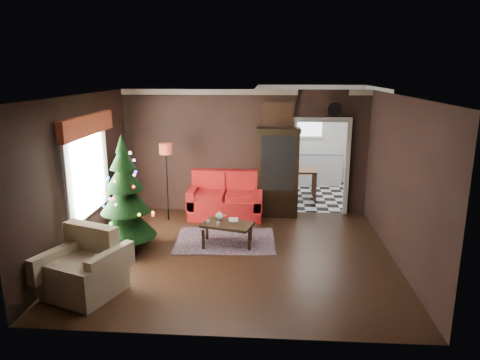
# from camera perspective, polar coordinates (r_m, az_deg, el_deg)

# --- Properties ---
(floor) EXTENTS (5.50, 5.50, 0.00)m
(floor) POSITION_cam_1_polar(r_m,az_deg,el_deg) (7.97, -0.45, -9.64)
(floor) COLOR black
(floor) RESTS_ON ground
(ceiling) EXTENTS (5.50, 5.50, 0.00)m
(ceiling) POSITION_cam_1_polar(r_m,az_deg,el_deg) (7.30, -0.50, 10.90)
(ceiling) COLOR white
(ceiling) RESTS_ON ground
(wall_back) EXTENTS (5.50, 0.00, 5.50)m
(wall_back) POSITION_cam_1_polar(r_m,az_deg,el_deg) (9.95, 0.64, 3.64)
(wall_back) COLOR black
(wall_back) RESTS_ON ground
(wall_front) EXTENTS (5.50, 0.00, 5.50)m
(wall_front) POSITION_cam_1_polar(r_m,az_deg,el_deg) (5.13, -2.64, -6.55)
(wall_front) COLOR black
(wall_front) RESTS_ON ground
(wall_left) EXTENTS (0.00, 5.50, 5.50)m
(wall_left) POSITION_cam_1_polar(r_m,az_deg,el_deg) (8.19, -20.03, 0.49)
(wall_left) COLOR black
(wall_left) RESTS_ON ground
(wall_right) EXTENTS (0.00, 5.50, 5.50)m
(wall_right) POSITION_cam_1_polar(r_m,az_deg,el_deg) (7.80, 20.10, -0.17)
(wall_right) COLOR black
(wall_right) RESTS_ON ground
(doorway) EXTENTS (1.10, 0.10, 2.10)m
(doorway) POSITION_cam_1_polar(r_m,az_deg,el_deg) (10.07, 10.34, 1.50)
(doorway) COLOR silver
(doorway) RESTS_ON ground
(left_window) EXTENTS (0.05, 1.60, 1.40)m
(left_window) POSITION_cam_1_polar(r_m,az_deg,el_deg) (8.34, -19.26, 1.14)
(left_window) COLOR white
(left_window) RESTS_ON wall_left
(valance) EXTENTS (0.12, 2.10, 0.35)m
(valance) POSITION_cam_1_polar(r_m,az_deg,el_deg) (8.18, -19.21, 6.74)
(valance) COLOR maroon
(valance) RESTS_ON wall_left
(kitchen_floor) EXTENTS (3.00, 3.00, 0.00)m
(kitchen_floor) POSITION_cam_1_polar(r_m,az_deg,el_deg) (11.77, 9.34, -1.89)
(kitchen_floor) COLOR silver
(kitchen_floor) RESTS_ON ground
(kitchen_window) EXTENTS (0.70, 0.06, 0.70)m
(kitchen_window) POSITION_cam_1_polar(r_m,az_deg,el_deg) (12.86, 9.06, 7.20)
(kitchen_window) COLOR white
(kitchen_window) RESTS_ON ground
(rug) EXTENTS (1.96, 1.47, 0.01)m
(rug) POSITION_cam_1_polar(r_m,az_deg,el_deg) (8.56, -1.94, -7.87)
(rug) COLOR #614E5C
(rug) RESTS_ON ground
(loveseat) EXTENTS (1.70, 0.90, 1.00)m
(loveseat) POSITION_cam_1_polar(r_m,az_deg,el_deg) (9.75, -1.88, -2.02)
(loveseat) COLOR maroon
(loveseat) RESTS_ON ground
(curio_cabinet) EXTENTS (0.90, 0.45, 1.90)m
(curio_cabinet) POSITION_cam_1_polar(r_m,az_deg,el_deg) (9.81, 4.93, 0.74)
(curio_cabinet) COLOR black
(curio_cabinet) RESTS_ON ground
(floor_lamp) EXTENTS (0.37, 0.37, 1.75)m
(floor_lamp) POSITION_cam_1_polar(r_m,az_deg,el_deg) (9.58, -9.45, -0.46)
(floor_lamp) COLOR black
(floor_lamp) RESTS_ON ground
(christmas_tree) EXTENTS (1.26, 1.26, 2.03)m
(christmas_tree) POSITION_cam_1_polar(r_m,az_deg,el_deg) (8.14, -14.74, -1.75)
(christmas_tree) COLOR black
(christmas_tree) RESTS_ON ground
(armchair) EXTENTS (1.24, 1.24, 0.98)m
(armchair) POSITION_cam_1_polar(r_m,az_deg,el_deg) (6.87, -19.66, -10.34)
(armchair) COLOR tan
(armchair) RESTS_ON ground
(coffee_table) EXTENTS (1.04, 0.78, 0.41)m
(coffee_table) POSITION_cam_1_polar(r_m,az_deg,el_deg) (8.30, -1.62, -7.01)
(coffee_table) COLOR black
(coffee_table) RESTS_ON rug
(teapot) EXTENTS (0.20, 0.20, 0.16)m
(teapot) POSITION_cam_1_polar(r_m,az_deg,el_deg) (8.38, -2.71, -4.71)
(teapot) COLOR white
(teapot) RESTS_ON coffee_table
(cup_a) EXTENTS (0.06, 0.06, 0.05)m
(cup_a) POSITION_cam_1_polar(r_m,az_deg,el_deg) (8.28, -4.17, -5.38)
(cup_a) COLOR beige
(cup_a) RESTS_ON coffee_table
(cup_b) EXTENTS (0.08, 0.08, 0.06)m
(cup_b) POSITION_cam_1_polar(r_m,az_deg,el_deg) (8.15, -2.89, -5.66)
(cup_b) COLOR white
(cup_b) RESTS_ON coffee_table
(book) EXTENTS (0.18, 0.04, 0.24)m
(book) POSITION_cam_1_polar(r_m,az_deg,el_deg) (8.35, -1.45, -4.49)
(book) COLOR #947B55
(book) RESTS_ON coffee_table
(wall_clock) EXTENTS (0.32, 0.32, 0.06)m
(wall_clock) POSITION_cam_1_polar(r_m,az_deg,el_deg) (9.85, 12.17, 8.98)
(wall_clock) COLOR white
(wall_clock) RESTS_ON wall_back
(painting) EXTENTS (0.62, 0.05, 0.52)m
(painting) POSITION_cam_1_polar(r_m,az_deg,el_deg) (9.77, 5.08, 8.43)
(painting) COLOR tan
(painting) RESTS_ON wall_back
(kitchen_counter) EXTENTS (1.80, 0.60, 0.90)m
(kitchen_counter) POSITION_cam_1_polar(r_m,az_deg,el_deg) (12.82, 8.94, 1.52)
(kitchen_counter) COLOR silver
(kitchen_counter) RESTS_ON ground
(kitchen_table) EXTENTS (0.70, 0.70, 0.75)m
(kitchen_table) POSITION_cam_1_polar(r_m,az_deg,el_deg) (11.36, 8.04, -0.47)
(kitchen_table) COLOR brown
(kitchen_table) RESTS_ON ground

